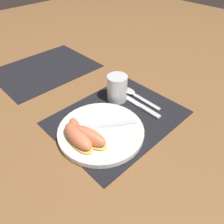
# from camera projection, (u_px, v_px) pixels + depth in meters

# --- Properties ---
(ground_plane) EXTENTS (3.00, 3.00, 0.00)m
(ground_plane) POSITION_uv_depth(u_px,v_px,m) (118.00, 118.00, 0.72)
(ground_plane) COLOR olive
(placemat) EXTENTS (0.41, 0.32, 0.00)m
(placemat) POSITION_uv_depth(u_px,v_px,m) (118.00, 117.00, 0.72)
(placemat) COLOR black
(placemat) RESTS_ON ground_plane
(placemat_far) EXTENTS (0.41, 0.32, 0.00)m
(placemat_far) POSITION_uv_depth(u_px,v_px,m) (45.00, 69.00, 0.97)
(placemat_far) COLOR black
(placemat_far) RESTS_ON ground_plane
(plate) EXTENTS (0.26, 0.26, 0.02)m
(plate) POSITION_uv_depth(u_px,v_px,m) (101.00, 131.00, 0.65)
(plate) COLOR white
(plate) RESTS_ON placemat
(juice_glass) EXTENTS (0.07, 0.07, 0.09)m
(juice_glass) POSITION_uv_depth(u_px,v_px,m) (117.00, 90.00, 0.77)
(juice_glass) COLOR silver
(juice_glass) RESTS_ON placemat
(knife) EXTENTS (0.02, 0.21, 0.01)m
(knife) POSITION_uv_depth(u_px,v_px,m) (137.00, 104.00, 0.77)
(knife) COLOR silver
(knife) RESTS_ON placemat
(spoon) EXTENTS (0.04, 0.18, 0.01)m
(spoon) POSITION_uv_depth(u_px,v_px,m) (133.00, 94.00, 0.81)
(spoon) COLOR silver
(spoon) RESTS_ON placemat
(fork) EXTENTS (0.18, 0.13, 0.00)m
(fork) POSITION_uv_depth(u_px,v_px,m) (99.00, 127.00, 0.66)
(fork) COLOR silver
(fork) RESTS_ON plate
(citrus_wedge_0) EXTENTS (0.09, 0.12, 0.03)m
(citrus_wedge_0) POSITION_uv_depth(u_px,v_px,m) (76.00, 132.00, 0.62)
(citrus_wedge_0) COLOR #F7C656
(citrus_wedge_0) RESTS_ON plate
(citrus_wedge_1) EXTENTS (0.06, 0.13, 0.04)m
(citrus_wedge_1) POSITION_uv_depth(u_px,v_px,m) (78.00, 137.00, 0.60)
(citrus_wedge_1) COLOR #F7C656
(citrus_wedge_1) RESTS_ON plate
(citrus_wedge_2) EXTENTS (0.07, 0.13, 0.05)m
(citrus_wedge_2) POSITION_uv_depth(u_px,v_px,m) (88.00, 136.00, 0.60)
(citrus_wedge_2) COLOR #F7C656
(citrus_wedge_2) RESTS_ON plate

